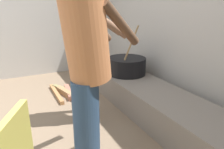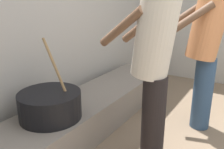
{
  "view_description": "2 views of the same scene",
  "coord_description": "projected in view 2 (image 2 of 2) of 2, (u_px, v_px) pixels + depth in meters",
  "views": [
    {
      "loc": [
        1.95,
        0.2,
        1.28
      ],
      "look_at": [
        0.38,
        0.99,
        0.71
      ],
      "focal_mm": 34.08,
      "sensor_mm": 36.0,
      "label": 1
    },
    {
      "loc": [
        -1.94,
        0.2,
        1.37
      ],
      "look_at": [
        -0.25,
        1.26,
        0.73
      ],
      "focal_mm": 39.28,
      "sensor_mm": 36.0,
      "label": 2
    }
  ],
  "objects": [
    {
      "name": "cook_in_orange_shirt",
      "position": [
        205.0,
        44.0,
        2.43
      ],
      "size": [
        0.6,
        0.73,
        1.6
      ],
      "color": "navy",
      "rests_on": "ground_plane"
    },
    {
      "name": "cook_in_cream_shirt",
      "position": [
        153.0,
        59.0,
        1.93
      ],
      "size": [
        0.48,
        0.71,
        1.57
      ],
      "color": "black",
      "rests_on": "ground_plane"
    },
    {
      "name": "block_enclosure_rear",
      "position": [
        49.0,
        10.0,
        2.62
      ],
      "size": [
        4.81,
        0.2,
        2.45
      ],
      "primitive_type": "cube",
      "color": "#ADA8A0",
      "rests_on": "ground_plane"
    },
    {
      "name": "hearth_ledge",
      "position": [
        92.0,
        110.0,
        2.71
      ],
      "size": [
        2.64,
        0.6,
        0.34
      ],
      "primitive_type": "cube",
      "color": "slate",
      "rests_on": "ground_plane"
    },
    {
      "name": "cooking_pot_main",
      "position": [
        50.0,
        105.0,
        2.14
      ],
      "size": [
        0.54,
        0.54,
        0.69
      ],
      "color": "black",
      "rests_on": "hearth_ledge"
    }
  ]
}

